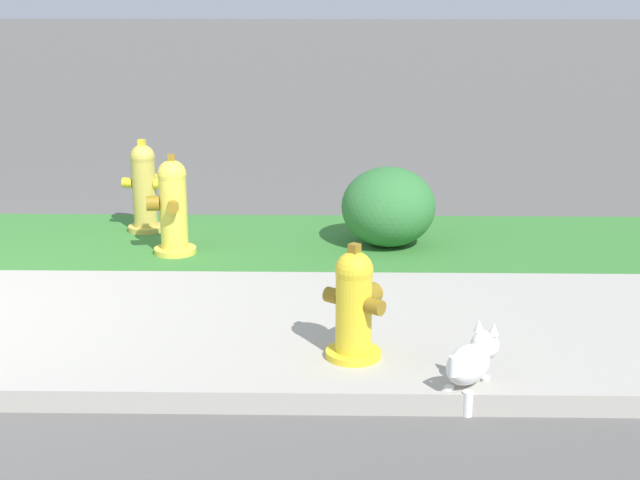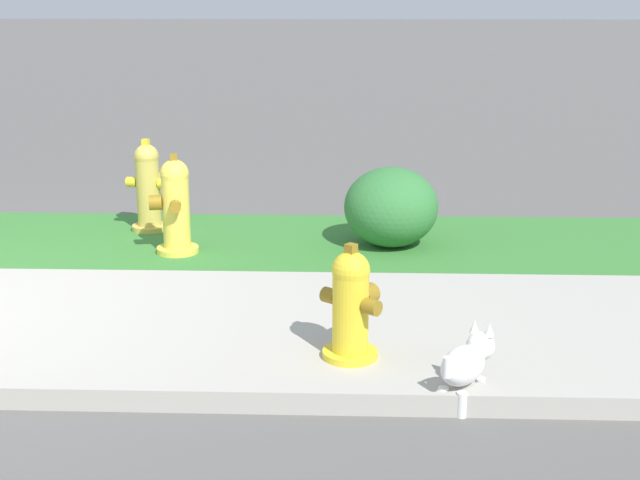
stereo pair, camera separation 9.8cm
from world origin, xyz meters
name	(u,v)px [view 2 (the right image)]	position (x,y,z in m)	size (l,w,h in m)	color
grass_verge	(4,238)	(0.00, 1.96, 0.00)	(18.00, 1.77, 0.01)	#387A33
fire_hydrant_far_end	(351,305)	(2.98, -0.51, 0.33)	(0.36, 0.36, 0.69)	yellow
fire_hydrant_mid_block	(148,187)	(1.20, 2.27, 0.39)	(0.39, 0.37, 0.81)	gold
fire_hydrant_near_corner	(175,206)	(1.57, 1.58, 0.39)	(0.38, 0.41, 0.81)	yellow
small_white_dog	(467,363)	(3.57, -1.07, 0.22)	(0.35, 0.44, 0.39)	white
shrub_bush_near_lamp	(391,207)	(3.30, 1.85, 0.33)	(0.77, 0.77, 0.66)	#337538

